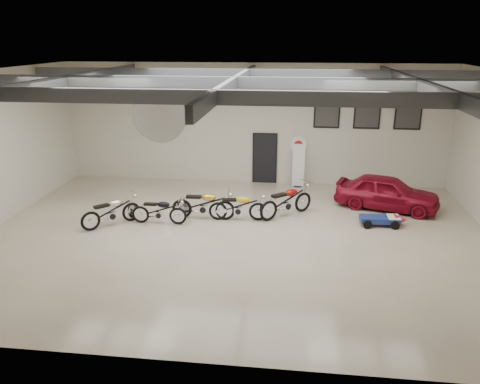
# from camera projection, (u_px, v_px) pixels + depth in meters

# --- Properties ---
(floor) EXTENTS (16.00, 12.00, 0.01)m
(floor) POSITION_uv_depth(u_px,v_px,m) (236.00, 237.00, 14.65)
(floor) COLOR #BDAE90
(floor) RESTS_ON ground
(ceiling) EXTENTS (16.00, 12.00, 0.01)m
(ceiling) POSITION_uv_depth(u_px,v_px,m) (235.00, 73.00, 13.08)
(ceiling) COLOR slate
(ceiling) RESTS_ON back_wall
(back_wall) EXTENTS (16.00, 0.02, 5.00)m
(back_wall) POSITION_uv_depth(u_px,v_px,m) (253.00, 124.00, 19.53)
(back_wall) COLOR beige
(back_wall) RESTS_ON floor
(ceiling_beams) EXTENTS (15.80, 11.80, 0.32)m
(ceiling_beams) POSITION_uv_depth(u_px,v_px,m) (235.00, 82.00, 13.16)
(ceiling_beams) COLOR #54575B
(ceiling_beams) RESTS_ON ceiling
(door) EXTENTS (0.92, 0.08, 2.10)m
(door) POSITION_uv_depth(u_px,v_px,m) (265.00, 159.00, 19.88)
(door) COLOR black
(door) RESTS_ON back_wall
(logo_plaque) EXTENTS (2.30, 0.06, 1.16)m
(logo_plaque) POSITION_uv_depth(u_px,v_px,m) (160.00, 116.00, 19.83)
(logo_plaque) COLOR silver
(logo_plaque) RESTS_ON back_wall
(poster_left) EXTENTS (1.05, 0.08, 1.35)m
(poster_left) POSITION_uv_depth(u_px,v_px,m) (327.00, 111.00, 18.97)
(poster_left) COLOR black
(poster_left) RESTS_ON back_wall
(poster_mid) EXTENTS (1.05, 0.08, 1.35)m
(poster_mid) POSITION_uv_depth(u_px,v_px,m) (367.00, 112.00, 18.79)
(poster_mid) COLOR black
(poster_mid) RESTS_ON back_wall
(poster_right) EXTENTS (1.05, 0.08, 1.35)m
(poster_right) POSITION_uv_depth(u_px,v_px,m) (408.00, 113.00, 18.61)
(poster_right) COLOR black
(poster_right) RESTS_ON back_wall
(oil_sign) EXTENTS (0.72, 0.10, 0.72)m
(oil_sign) POSITION_uv_depth(u_px,v_px,m) (298.00, 145.00, 19.52)
(oil_sign) COLOR white
(oil_sign) RESTS_ON back_wall
(banner_stand) EXTENTS (0.50, 0.20, 1.84)m
(banner_stand) POSITION_uv_depth(u_px,v_px,m) (298.00, 165.00, 19.34)
(banner_stand) COLOR white
(banner_stand) RESTS_ON floor
(motorcycle_silver) EXTENTS (1.89, 1.85, 1.05)m
(motorcycle_silver) POSITION_uv_depth(u_px,v_px,m) (111.00, 211.00, 15.40)
(motorcycle_silver) COLOR silver
(motorcycle_silver) RESTS_ON floor
(motorcycle_black) EXTENTS (1.83, 0.58, 0.95)m
(motorcycle_black) POSITION_uv_depth(u_px,v_px,m) (159.00, 210.00, 15.59)
(motorcycle_black) COLOR silver
(motorcycle_black) RESTS_ON floor
(motorcycle_gold) EXTENTS (2.14, 0.68, 1.11)m
(motorcycle_gold) POSITION_uv_depth(u_px,v_px,m) (203.00, 204.00, 15.96)
(motorcycle_gold) COLOR silver
(motorcycle_gold) RESTS_ON floor
(motorcycle_yellow) EXTENTS (2.01, 0.78, 1.02)m
(motorcycle_yellow) POSITION_uv_depth(u_px,v_px,m) (238.00, 206.00, 15.88)
(motorcycle_yellow) COLOR silver
(motorcycle_yellow) RESTS_ON floor
(motorcycle_red) EXTENTS (2.12, 1.99, 1.16)m
(motorcycle_red) POSITION_uv_depth(u_px,v_px,m) (286.00, 200.00, 16.22)
(motorcycle_red) COLOR silver
(motorcycle_red) RESTS_ON floor
(go_kart) EXTENTS (1.62, 0.79, 0.57)m
(go_kart) POSITION_uv_depth(u_px,v_px,m) (384.00, 217.00, 15.48)
(go_kart) COLOR navy
(go_kart) RESTS_ON floor
(vintage_car) EXTENTS (2.51, 3.92, 1.24)m
(vintage_car) POSITION_uv_depth(u_px,v_px,m) (387.00, 192.00, 16.94)
(vintage_car) COLOR maroon
(vintage_car) RESTS_ON floor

